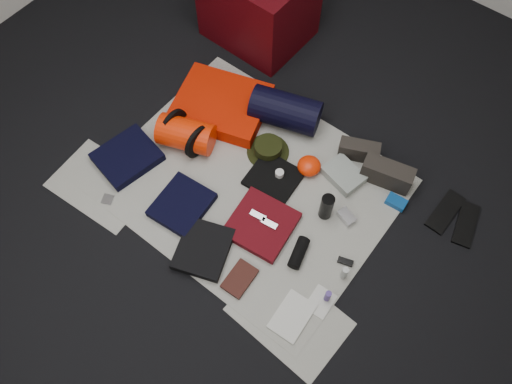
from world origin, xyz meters
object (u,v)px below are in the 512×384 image
Objects in this scene: navy_duffel at (285,110)px; water_bottle at (326,207)px; sleeping_pad at (222,105)px; red_cabinet at (259,2)px; stuff_sack at (186,134)px; paperback_book at (240,279)px; compact_camera at (346,217)px.

water_bottle is at bearing -52.08° from navy_duffel.
red_cabinet is at bearing 108.51° from sleeping_pad.
red_cabinet is at bearing 102.69° from stuff_sack.
sleeping_pad is 0.97m from water_bottle.
sleeping_pad is 1.15m from paperback_book.
water_bottle is 0.98× the size of paperback_book.
compact_camera is at bearing 65.46° from paperback_book.
water_bottle reaches higher than sleeping_pad.
navy_duffel is 2.26× the size of water_bottle.
red_cabinet is 1.53× the size of navy_duffel.
red_cabinet reaches higher than stuff_sack.
compact_camera is (0.69, -0.34, -0.09)m from navy_duffel.
red_cabinet is 3.39× the size of paperback_book.
sleeping_pad reaches higher than compact_camera.
compact_camera is 0.55× the size of paperback_book.
water_bottle is 0.63m from paperback_book.
paperback_book is at bearing -84.44° from navy_duffel.
sleeping_pad is at bearing -70.30° from red_cabinet.
sleeping_pad is 0.34m from stuff_sack.
sleeping_pad is (0.23, -0.69, -0.21)m from red_cabinet.
navy_duffel is 4.07× the size of compact_camera.
red_cabinet is at bearing 121.86° from navy_duffel.
red_cabinet reaches higher than sleeping_pad.
stuff_sack reaches higher than compact_camera.
red_cabinet is 1.85m from paperback_book.
stuff_sack is 0.96m from water_bottle.
red_cabinet is 3.46× the size of water_bottle.
sleeping_pad reaches higher than paperback_book.
navy_duffel is 0.77m from compact_camera.
compact_camera is at bearing -32.24° from red_cabinet.
compact_camera is at bearing -8.76° from sleeping_pad.
navy_duffel reaches higher than sleeping_pad.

